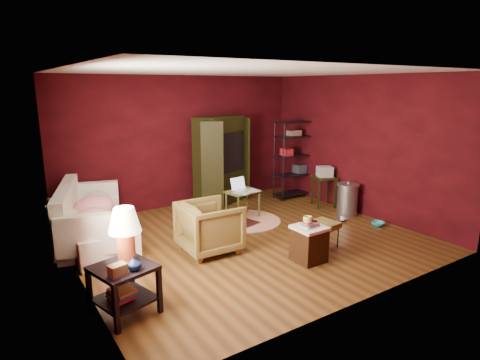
# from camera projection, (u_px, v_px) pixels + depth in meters

# --- Properties ---
(room) EXTENTS (5.54, 5.04, 2.84)m
(room) POSITION_uv_depth(u_px,v_px,m) (245.00, 159.00, 6.60)
(room) COLOR brown
(room) RESTS_ON ground
(sofa) EXTENTS (0.79, 2.33, 0.90)m
(sofa) POSITION_uv_depth(u_px,v_px,m) (88.00, 218.00, 6.61)
(sofa) COLOR white
(sofa) RESTS_ON ground
(armchair) EXTENTS (0.83, 0.89, 0.89)m
(armchair) POSITION_uv_depth(u_px,v_px,m) (210.00, 225.00, 6.33)
(armchair) COLOR black
(armchair) RESTS_ON ground
(pet_bowl_steel) EXTENTS (0.24, 0.06, 0.24)m
(pet_bowl_steel) POSITION_uv_depth(u_px,v_px,m) (341.00, 215.00, 7.81)
(pet_bowl_steel) COLOR #B7B9BE
(pet_bowl_steel) RESTS_ON ground
(pet_bowl_turquoise) EXTENTS (0.25, 0.12, 0.24)m
(pet_bowl_turquoise) POSITION_uv_depth(u_px,v_px,m) (378.00, 220.00, 7.55)
(pet_bowl_turquoise) COLOR #2AB8C6
(pet_bowl_turquoise) RESTS_ON ground
(vase) EXTENTS (0.20, 0.20, 0.16)m
(vase) POSITION_uv_depth(u_px,v_px,m) (134.00, 264.00, 4.41)
(vase) COLOR #0D1C45
(vase) RESTS_ON side_table
(mug) EXTENTS (0.16, 0.14, 0.13)m
(mug) POSITION_uv_depth(u_px,v_px,m) (308.00, 219.00, 5.88)
(mug) COLOR #FBE37B
(mug) RESTS_ON hamper
(side_table) EXTENTS (0.76, 0.76, 1.23)m
(side_table) POSITION_uv_depth(u_px,v_px,m) (124.00, 251.00, 4.57)
(side_table) COLOR black
(side_table) RESTS_ON ground
(sofa_cushions) EXTENTS (1.46, 2.36, 0.92)m
(sofa_cushions) POSITION_uv_depth(u_px,v_px,m) (87.00, 219.00, 6.59)
(sofa_cushions) COLOR white
(sofa_cushions) RESTS_ON sofa
(hamper) EXTENTS (0.45, 0.45, 0.63)m
(hamper) POSITION_uv_depth(u_px,v_px,m) (309.00, 243.00, 6.00)
(hamper) COLOR #3A1F0D
(hamper) RESTS_ON ground
(footstool) EXTENTS (0.46, 0.46, 0.43)m
(footstool) POSITION_uv_depth(u_px,v_px,m) (324.00, 225.00, 6.51)
(footstool) COLOR black
(footstool) RESTS_ON ground
(rug_round) EXTENTS (1.41, 1.41, 0.01)m
(rug_round) POSITION_uv_depth(u_px,v_px,m) (245.00, 220.00, 7.85)
(rug_round) COLOR #F8EACE
(rug_round) RESTS_ON ground
(rug_oriental) EXTENTS (1.33, 1.05, 0.01)m
(rug_oriental) POSITION_uv_depth(u_px,v_px,m) (225.00, 225.00, 7.55)
(rug_oriental) COLOR #4A1613
(rug_oriental) RESTS_ON ground
(laptop_desk) EXTENTS (0.70, 0.58, 0.80)m
(laptop_desk) POSITION_uv_depth(u_px,v_px,m) (243.00, 194.00, 7.96)
(laptop_desk) COLOR brown
(laptop_desk) RESTS_ON ground
(tv_armoire) EXTENTS (1.41, 1.14, 1.94)m
(tv_armoire) POSITION_uv_depth(u_px,v_px,m) (221.00, 159.00, 8.88)
(tv_armoire) COLOR black
(tv_armoire) RESTS_ON ground
(wire_shelving) EXTENTS (0.89, 0.41, 1.80)m
(wire_shelving) POSITION_uv_depth(u_px,v_px,m) (294.00, 156.00, 9.32)
(wire_shelving) COLOR black
(wire_shelving) RESTS_ON ground
(small_stand) EXTENTS (0.58, 0.58, 0.88)m
(small_stand) POSITION_uv_depth(u_px,v_px,m) (324.00, 177.00, 8.69)
(small_stand) COLOR black
(small_stand) RESTS_ON ground
(trash_can) EXTENTS (0.49, 0.49, 0.70)m
(trash_can) POSITION_uv_depth(u_px,v_px,m) (347.00, 199.00, 8.16)
(trash_can) COLOR #A7AAAF
(trash_can) RESTS_ON ground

